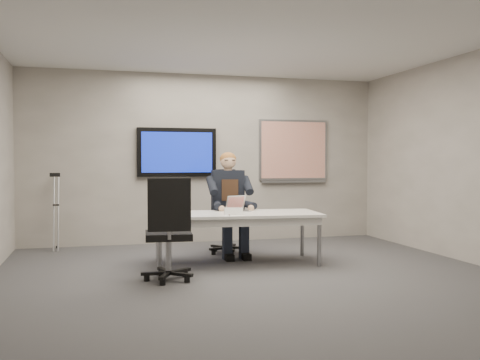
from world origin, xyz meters
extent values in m
cube|color=#3D3D3F|center=(0.00, 0.00, 0.00)|extent=(6.00, 6.00, 0.02)
cube|color=silver|center=(0.00, 0.00, 2.80)|extent=(6.00, 6.00, 0.02)
cube|color=gray|center=(0.00, 3.00, 1.40)|extent=(6.00, 0.02, 2.80)
cube|color=gray|center=(0.00, -3.00, 1.40)|extent=(6.00, 0.02, 2.80)
cube|color=white|center=(0.00, 0.99, 0.65)|extent=(2.25, 1.10, 0.04)
cube|color=silver|center=(0.00, 0.99, 0.58)|extent=(2.16, 1.00, 0.09)
cylinder|color=gray|center=(-1.05, 0.71, 0.32)|extent=(0.05, 0.05, 0.64)
cylinder|color=gray|center=(0.97, 0.52, 0.32)|extent=(0.05, 0.05, 0.64)
cylinder|color=gray|center=(-0.98, 1.47, 0.32)|extent=(0.05, 0.05, 0.64)
cylinder|color=gray|center=(1.04, 1.28, 0.32)|extent=(0.05, 0.05, 0.64)
cube|color=black|center=(-0.50, 2.95, 1.50)|extent=(1.30, 0.08, 0.80)
cube|color=#0D1E94|center=(-0.50, 2.90, 1.50)|extent=(1.16, 0.01, 0.66)
cube|color=gray|center=(1.55, 2.98, 1.55)|extent=(1.25, 0.04, 1.05)
cube|color=silver|center=(1.55, 2.95, 1.55)|extent=(1.18, 0.01, 0.98)
cube|color=gray|center=(1.55, 2.94, 1.00)|extent=(1.18, 0.05, 0.04)
cylinder|color=gray|center=(0.07, 1.80, 0.30)|extent=(0.06, 0.06, 0.39)
cube|color=black|center=(0.07, 1.80, 0.49)|extent=(0.61, 0.61, 0.08)
cube|color=black|center=(0.14, 2.03, 0.85)|extent=(0.45, 0.18, 0.56)
cylinder|color=gray|center=(-1.01, 0.22, 0.31)|extent=(0.07, 0.07, 0.40)
cube|color=black|center=(-1.01, 0.22, 0.51)|extent=(0.55, 0.55, 0.08)
cube|color=black|center=(-1.03, -0.02, 0.88)|extent=(0.47, 0.10, 0.58)
cube|color=black|center=(0.07, 1.77, 0.91)|extent=(0.48, 0.30, 0.63)
cube|color=#352215|center=(0.07, 1.64, 0.94)|extent=(0.24, 0.04, 0.31)
sphere|color=#D9AA85|center=(0.07, 1.74, 1.35)|extent=(0.23, 0.23, 0.23)
ellipsoid|color=brown|center=(0.07, 1.76, 1.39)|extent=(0.24, 0.24, 0.20)
cube|color=#B8B8BB|center=(0.06, 1.13, 0.68)|extent=(0.35, 0.30, 0.02)
cube|color=black|center=(0.06, 1.12, 0.69)|extent=(0.29, 0.22, 0.00)
cube|color=#B8B8BB|center=(0.06, 1.27, 0.79)|extent=(0.31, 0.17, 0.20)
cube|color=red|center=(0.06, 1.26, 0.79)|extent=(0.27, 0.14, 0.16)
cylinder|color=black|center=(-0.18, 0.66, 0.68)|extent=(0.04, 0.14, 0.01)
camera|label=1|loc=(-1.80, -5.80, 1.35)|focal=40.00mm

